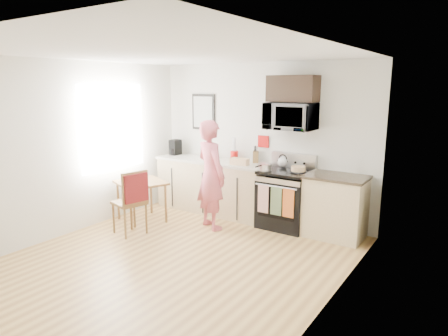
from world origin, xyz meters
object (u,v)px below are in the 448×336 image
Objects in this scene: microwave at (291,116)px; cake at (298,169)px; dining_table at (141,186)px; chair at (133,194)px; range at (285,200)px; person at (211,175)px.

cake is (0.21, -0.12, -0.79)m from microwave.
microwave reaches higher than dining_table.
cake reaches higher than chair.
chair is (0.40, -0.54, 0.05)m from dining_table.
microwave is at bearing 29.23° from dining_table.
microwave is at bearing 150.84° from cake.
chair is 2.52m from cake.
cake reaches higher than dining_table.
dining_table is at bearing 140.10° from chair.
range is 1.25m from person.
chair is (-0.74, -0.94, -0.21)m from person.
range is 2.36m from chair.
microwave is at bearing 90.06° from range.
dining_table is 0.68m from chair.
cake is at bearing -2.96° from range.
microwave is 0.76× the size of chair.
dining_table is at bearing -150.77° from microwave.
person is at bearing -141.04° from microwave.
range is at bearing 177.04° from cake.
chair is at bearing -136.51° from range.
microwave reaches higher than range.
person is (-0.96, -0.78, -0.90)m from microwave.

